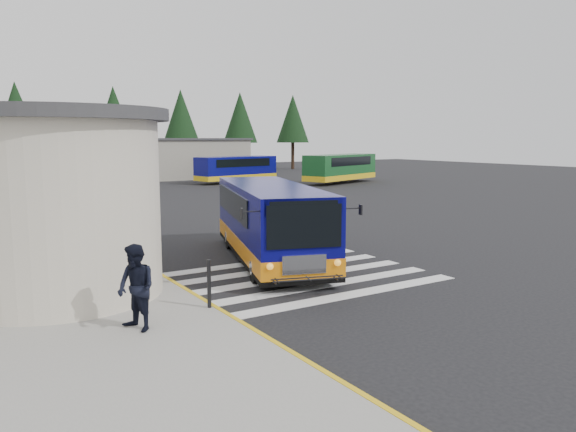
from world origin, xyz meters
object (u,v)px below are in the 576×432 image
pedestrian_a (91,280)px  far_bus_b (341,167)px  transit_bus (271,225)px  bollard (209,284)px  far_bus_a (236,168)px  pedestrian_b (136,288)px

pedestrian_a → far_bus_b: far_bus_b is taller
transit_bus → bollard: bearing=-116.5°
bollard → transit_bus: bearing=45.4°
pedestrian_a → transit_bus: bearing=-50.2°
far_bus_a → far_bus_b: far_bus_b is taller
bollard → far_bus_a: (18.91, 35.64, 0.64)m
pedestrian_a → pedestrian_b: bearing=-148.9°
bollard → far_bus_b: size_ratio=0.13×
pedestrian_b → far_bus_b: size_ratio=0.20×
transit_bus → pedestrian_b: size_ratio=5.14×
transit_bus → far_bus_b: size_ratio=1.03×
transit_bus → bollard: 6.07m
pedestrian_b → pedestrian_a: bearing=178.0°
pedestrian_a → far_bus_b: bearing=-31.6°
pedestrian_a → pedestrian_b: pedestrian_b is taller
transit_bus → bollard: transit_bus is taller
transit_bus → bollard: (-4.25, -4.30, -0.51)m
far_bus_a → far_bus_b: (8.05, -5.70, 0.12)m
transit_bus → pedestrian_a: bearing=-136.1°
transit_bus → pedestrian_a: size_ratio=6.00×
transit_bus → pedestrian_b: transit_bus is taller
far_bus_a → pedestrian_b: bearing=138.4°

